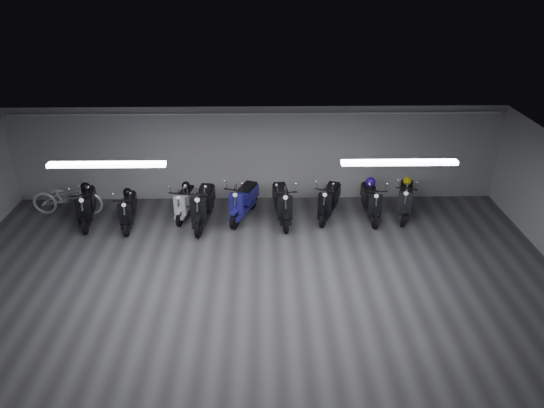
{
  "coord_description": "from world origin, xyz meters",
  "views": [
    {
      "loc": [
        0.19,
        -8.67,
        6.67
      ],
      "look_at": [
        0.4,
        2.5,
        1.05
      ],
      "focal_mm": 33.54,
      "sensor_mm": 36.0,
      "label": 1
    }
  ],
  "objects_px": {
    "bicycle": "(66,194)",
    "helmet_2": "(186,185)",
    "scooter_4": "(243,195)",
    "helmet_3": "(371,182)",
    "scooter_9": "(406,194)",
    "helmet_0": "(127,192)",
    "scooter_0": "(86,200)",
    "scooter_7": "(329,195)",
    "scooter_5": "(282,197)",
    "helmet_1": "(85,187)",
    "scooter_2": "(184,197)",
    "helmet_4": "(407,181)",
    "scooter_3": "(203,200)",
    "scooter_8": "(372,196)",
    "scooter_1": "(127,205)"
  },
  "relations": [
    {
      "from": "scooter_0",
      "to": "scooter_7",
      "type": "height_order",
      "value": "scooter_0"
    },
    {
      "from": "scooter_1",
      "to": "helmet_0",
      "type": "xyz_separation_m",
      "value": [
        -0.02,
        0.23,
        0.26
      ]
    },
    {
      "from": "scooter_5",
      "to": "scooter_4",
      "type": "bearing_deg",
      "value": 163.87
    },
    {
      "from": "scooter_2",
      "to": "helmet_0",
      "type": "distance_m",
      "value": 1.51
    },
    {
      "from": "scooter_0",
      "to": "helmet_0",
      "type": "bearing_deg",
      "value": -7.06
    },
    {
      "from": "scooter_0",
      "to": "scooter_5",
      "type": "xyz_separation_m",
      "value": [
        5.26,
        -0.01,
        0.04
      ]
    },
    {
      "from": "helmet_3",
      "to": "helmet_0",
      "type": "bearing_deg",
      "value": -177.03
    },
    {
      "from": "scooter_3",
      "to": "helmet_2",
      "type": "height_order",
      "value": "scooter_3"
    },
    {
      "from": "bicycle",
      "to": "helmet_0",
      "type": "height_order",
      "value": "bicycle"
    },
    {
      "from": "bicycle",
      "to": "helmet_4",
      "type": "distance_m",
      "value": 9.43
    },
    {
      "from": "scooter_7",
      "to": "bicycle",
      "type": "xyz_separation_m",
      "value": [
        -7.25,
        0.32,
        -0.04
      ]
    },
    {
      "from": "scooter_1",
      "to": "scooter_5",
      "type": "bearing_deg",
      "value": -3.31
    },
    {
      "from": "scooter_1",
      "to": "bicycle",
      "type": "relative_size",
      "value": 0.86
    },
    {
      "from": "scooter_7",
      "to": "scooter_0",
      "type": "bearing_deg",
      "value": -157.23
    },
    {
      "from": "scooter_2",
      "to": "helmet_1",
      "type": "relative_size",
      "value": 6.39
    },
    {
      "from": "scooter_4",
      "to": "helmet_2",
      "type": "bearing_deg",
      "value": -170.94
    },
    {
      "from": "scooter_3",
      "to": "scooter_7",
      "type": "distance_m",
      "value": 3.42
    },
    {
      "from": "scooter_2",
      "to": "helmet_1",
      "type": "xyz_separation_m",
      "value": [
        -2.62,
        -0.04,
        0.37
      ]
    },
    {
      "from": "scooter_4",
      "to": "helmet_3",
      "type": "bearing_deg",
      "value": 24.61
    },
    {
      "from": "scooter_1",
      "to": "scooter_2",
      "type": "xyz_separation_m",
      "value": [
        1.43,
        0.47,
        -0.03
      ]
    },
    {
      "from": "scooter_3",
      "to": "scooter_4",
      "type": "height_order",
      "value": "scooter_3"
    },
    {
      "from": "scooter_2",
      "to": "scooter_4",
      "type": "height_order",
      "value": "scooter_4"
    },
    {
      "from": "bicycle",
      "to": "helmet_2",
      "type": "distance_m",
      "value": 3.33
    },
    {
      "from": "scooter_9",
      "to": "helmet_1",
      "type": "height_order",
      "value": "scooter_9"
    },
    {
      "from": "helmet_3",
      "to": "helmet_4",
      "type": "xyz_separation_m",
      "value": [
        1.03,
        0.08,
        -0.0
      ]
    },
    {
      "from": "scooter_9",
      "to": "helmet_4",
      "type": "distance_m",
      "value": 0.38
    },
    {
      "from": "scooter_8",
      "to": "helmet_1",
      "type": "distance_m",
      "value": 7.74
    },
    {
      "from": "helmet_2",
      "to": "helmet_3",
      "type": "xyz_separation_m",
      "value": [
        5.07,
        -0.12,
        0.11
      ]
    },
    {
      "from": "scooter_0",
      "to": "scooter_8",
      "type": "distance_m",
      "value": 7.7
    },
    {
      "from": "scooter_5",
      "to": "scooter_3",
      "type": "bearing_deg",
      "value": 177.85
    },
    {
      "from": "scooter_8",
      "to": "helmet_0",
      "type": "height_order",
      "value": "scooter_8"
    },
    {
      "from": "scooter_3",
      "to": "scooter_2",
      "type": "bearing_deg",
      "value": 147.69
    },
    {
      "from": "helmet_0",
      "to": "scooter_0",
      "type": "bearing_deg",
      "value": -177.66
    },
    {
      "from": "scooter_2",
      "to": "scooter_3",
      "type": "height_order",
      "value": "scooter_3"
    },
    {
      "from": "scooter_5",
      "to": "helmet_1",
      "type": "bearing_deg",
      "value": 170.96
    },
    {
      "from": "scooter_8",
      "to": "helmet_3",
      "type": "bearing_deg",
      "value": 90.0
    },
    {
      "from": "scooter_7",
      "to": "helmet_3",
      "type": "bearing_deg",
      "value": 30.6
    },
    {
      "from": "scooter_0",
      "to": "scooter_5",
      "type": "height_order",
      "value": "scooter_5"
    },
    {
      "from": "scooter_9",
      "to": "scooter_7",
      "type": "bearing_deg",
      "value": -162.58
    },
    {
      "from": "scooter_9",
      "to": "bicycle",
      "type": "height_order",
      "value": "scooter_9"
    },
    {
      "from": "scooter_1",
      "to": "scooter_2",
      "type": "height_order",
      "value": "scooter_1"
    },
    {
      "from": "scooter_9",
      "to": "bicycle",
      "type": "relative_size",
      "value": 0.94
    },
    {
      "from": "helmet_0",
      "to": "helmet_2",
      "type": "xyz_separation_m",
      "value": [
        1.49,
        0.46,
        -0.04
      ]
    },
    {
      "from": "scooter_3",
      "to": "bicycle",
      "type": "distance_m",
      "value": 3.91
    },
    {
      "from": "helmet_2",
      "to": "helmet_3",
      "type": "height_order",
      "value": "helmet_3"
    },
    {
      "from": "helmet_0",
      "to": "helmet_1",
      "type": "relative_size",
      "value": 0.91
    },
    {
      "from": "bicycle",
      "to": "helmet_4",
      "type": "relative_size",
      "value": 8.46
    },
    {
      "from": "scooter_9",
      "to": "helmet_0",
      "type": "relative_size",
      "value": 8.09
    },
    {
      "from": "scooter_4",
      "to": "helmet_4",
      "type": "distance_m",
      "value": 4.53
    },
    {
      "from": "scooter_0",
      "to": "scooter_9",
      "type": "distance_m",
      "value": 8.65
    }
  ]
}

